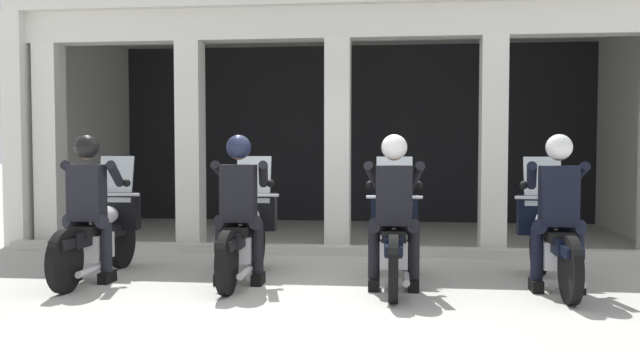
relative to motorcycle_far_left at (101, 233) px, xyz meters
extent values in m
plane|color=#A8A59E|center=(2.44, 2.84, -0.50)|extent=(80.00, 80.00, 0.00)
cube|color=black|center=(2.46, 6.03, 1.20)|extent=(9.55, 0.24, 3.39)
cube|color=silver|center=(2.46, 2.31, 2.67)|extent=(9.55, 0.36, 0.44)
cube|color=silver|center=(2.46, 4.10, 2.97)|extent=(9.55, 4.26, 0.16)
cube|color=silver|center=(-2.22, 4.10, 1.20)|extent=(0.30, 4.26, 3.39)
cube|color=silver|center=(7.13, 4.10, 1.20)|extent=(0.30, 4.26, 3.39)
cube|color=silver|center=(-1.82, 2.31, 0.98)|extent=(0.35, 0.36, 2.95)
cube|color=silver|center=(0.32, 2.31, 0.98)|extent=(0.35, 0.36, 2.95)
cube|color=silver|center=(2.46, 2.31, 0.98)|extent=(0.35, 0.36, 2.95)
cube|color=silver|center=(4.59, 2.31, 0.98)|extent=(0.35, 0.36, 2.95)
cube|color=#B7B5AD|center=(2.46, 1.81, -0.44)|extent=(9.15, 0.24, 0.12)
cylinder|color=black|center=(0.00, 0.58, -0.18)|extent=(0.09, 0.64, 0.64)
cylinder|color=black|center=(0.00, -0.82, -0.18)|extent=(0.09, 0.64, 0.64)
cube|color=black|center=(0.00, 0.58, 0.03)|extent=(0.14, 0.44, 0.08)
cube|color=silver|center=(0.00, -0.17, -0.13)|extent=(0.28, 0.44, 0.28)
cube|color=black|center=(0.00, -0.12, 0.00)|extent=(0.18, 1.24, 0.16)
ellipsoid|color=#B2B2B7|center=(0.00, 0.10, 0.18)|extent=(0.26, 0.48, 0.22)
cube|color=black|center=(0.00, -0.30, 0.07)|extent=(0.24, 0.52, 0.10)
cube|color=black|center=(0.00, -0.76, 0.00)|extent=(0.16, 0.48, 0.10)
cylinder|color=silver|center=(0.00, 0.52, 0.06)|extent=(0.05, 0.24, 0.53)
cube|color=black|center=(0.00, 0.46, 0.20)|extent=(0.52, 0.16, 0.44)
sphere|color=silver|center=(0.00, 0.56, 0.22)|extent=(0.18, 0.18, 0.18)
cube|color=silver|center=(0.00, 0.44, 0.57)|extent=(0.40, 0.14, 0.54)
cylinder|color=silver|center=(0.00, 0.36, 0.40)|extent=(0.62, 0.04, 0.04)
cylinder|color=silver|center=(0.12, -0.52, -0.32)|extent=(0.07, 0.55, 0.07)
cube|color=black|center=(0.00, -0.32, 0.47)|extent=(0.36, 0.22, 0.60)
cube|color=#14193F|center=(0.00, -0.20, 0.49)|extent=(0.05, 0.02, 0.32)
sphere|color=tan|center=(0.00, -0.30, 0.92)|extent=(0.21, 0.21, 0.21)
sphere|color=black|center=(0.00, -0.30, 0.95)|extent=(0.26, 0.26, 0.26)
cylinder|color=black|center=(0.14, -0.30, 0.16)|extent=(0.26, 0.29, 0.17)
cylinder|color=black|center=(0.20, -0.30, -0.12)|extent=(0.12, 0.12, 0.53)
cube|color=black|center=(0.20, -0.29, -0.44)|extent=(0.11, 0.26, 0.12)
cylinder|color=black|center=(-0.14, -0.30, 0.16)|extent=(0.26, 0.29, 0.17)
cylinder|color=black|center=(-0.20, -0.30, -0.12)|extent=(0.12, 0.12, 0.53)
cube|color=black|center=(-0.20, -0.29, -0.44)|extent=(0.11, 0.26, 0.12)
cylinder|color=black|center=(0.22, -0.09, 0.66)|extent=(0.19, 0.48, 0.31)
sphere|color=black|center=(0.26, 0.12, 0.55)|extent=(0.09, 0.09, 0.09)
cylinder|color=black|center=(-0.22, -0.09, 0.66)|extent=(0.19, 0.48, 0.31)
sphere|color=black|center=(-0.26, 0.12, 0.55)|extent=(0.09, 0.09, 0.09)
cylinder|color=black|center=(1.63, 0.67, -0.18)|extent=(0.09, 0.64, 0.64)
cylinder|color=black|center=(1.63, -0.73, -0.18)|extent=(0.09, 0.64, 0.64)
cube|color=black|center=(1.63, 0.67, 0.03)|extent=(0.14, 0.44, 0.08)
cube|color=silver|center=(1.63, -0.08, -0.13)|extent=(0.28, 0.44, 0.28)
cube|color=black|center=(1.63, -0.03, 0.00)|extent=(0.18, 1.24, 0.16)
ellipsoid|color=#B2B2B7|center=(1.63, 0.19, 0.18)|extent=(0.26, 0.48, 0.22)
cube|color=black|center=(1.63, -0.21, 0.07)|extent=(0.24, 0.52, 0.10)
cube|color=black|center=(1.63, -0.67, 0.00)|extent=(0.16, 0.48, 0.10)
cylinder|color=silver|center=(1.63, 0.61, 0.06)|extent=(0.05, 0.24, 0.53)
cube|color=black|center=(1.63, 0.55, 0.20)|extent=(0.52, 0.16, 0.44)
sphere|color=silver|center=(1.63, 0.65, 0.22)|extent=(0.18, 0.18, 0.18)
cube|color=silver|center=(1.63, 0.53, 0.57)|extent=(0.40, 0.14, 0.54)
cylinder|color=silver|center=(1.63, 0.45, 0.40)|extent=(0.62, 0.04, 0.04)
cylinder|color=silver|center=(1.75, -0.43, -0.32)|extent=(0.07, 0.55, 0.07)
cube|color=black|center=(1.63, -0.23, 0.47)|extent=(0.36, 0.22, 0.60)
cube|color=#14193F|center=(1.63, -0.11, 0.49)|extent=(0.05, 0.02, 0.32)
sphere|color=#936B51|center=(1.63, -0.21, 0.92)|extent=(0.21, 0.21, 0.21)
sphere|color=#191E38|center=(1.63, -0.21, 0.95)|extent=(0.26, 0.26, 0.26)
cylinder|color=black|center=(1.77, -0.21, 0.16)|extent=(0.26, 0.29, 0.17)
cylinder|color=black|center=(1.83, -0.21, -0.12)|extent=(0.12, 0.12, 0.53)
cube|color=black|center=(1.83, -0.20, -0.44)|extent=(0.11, 0.26, 0.12)
cylinder|color=black|center=(1.49, -0.21, 0.16)|extent=(0.26, 0.29, 0.17)
cylinder|color=black|center=(1.43, -0.21, -0.12)|extent=(0.12, 0.12, 0.53)
cube|color=black|center=(1.43, -0.20, -0.44)|extent=(0.11, 0.26, 0.12)
cylinder|color=black|center=(1.85, 0.00, 0.66)|extent=(0.19, 0.48, 0.31)
sphere|color=black|center=(1.89, 0.21, 0.55)|extent=(0.09, 0.09, 0.09)
cylinder|color=black|center=(1.41, 0.00, 0.66)|extent=(0.19, 0.48, 0.31)
sphere|color=black|center=(1.37, 0.21, 0.55)|extent=(0.09, 0.09, 0.09)
cylinder|color=black|center=(3.26, 0.55, -0.18)|extent=(0.09, 0.64, 0.64)
cylinder|color=black|center=(3.26, -0.85, -0.18)|extent=(0.09, 0.64, 0.64)
cube|color=black|center=(3.26, 0.55, 0.03)|extent=(0.14, 0.44, 0.08)
cube|color=silver|center=(3.26, -0.20, -0.13)|extent=(0.28, 0.44, 0.28)
cube|color=black|center=(3.26, -0.15, 0.00)|extent=(0.18, 1.24, 0.16)
ellipsoid|color=#1E2338|center=(3.26, 0.07, 0.18)|extent=(0.26, 0.48, 0.22)
cube|color=black|center=(3.26, -0.33, 0.07)|extent=(0.24, 0.52, 0.10)
cube|color=black|center=(3.26, -0.79, 0.00)|extent=(0.16, 0.48, 0.10)
cylinder|color=silver|center=(3.26, 0.49, 0.06)|extent=(0.05, 0.24, 0.53)
cube|color=black|center=(3.26, 0.43, 0.20)|extent=(0.52, 0.16, 0.44)
sphere|color=silver|center=(3.26, 0.53, 0.22)|extent=(0.18, 0.18, 0.18)
cube|color=silver|center=(3.26, 0.41, 0.57)|extent=(0.40, 0.14, 0.54)
cylinder|color=silver|center=(3.26, 0.33, 0.40)|extent=(0.62, 0.04, 0.04)
cylinder|color=silver|center=(3.38, -0.55, -0.32)|extent=(0.07, 0.55, 0.07)
cube|color=black|center=(3.26, -0.35, 0.47)|extent=(0.36, 0.22, 0.60)
cube|color=black|center=(3.26, -0.23, 0.49)|extent=(0.05, 0.02, 0.32)
sphere|color=tan|center=(3.26, -0.33, 0.92)|extent=(0.21, 0.21, 0.21)
sphere|color=silver|center=(3.26, -0.33, 0.95)|extent=(0.26, 0.26, 0.26)
cylinder|color=black|center=(3.40, -0.33, 0.16)|extent=(0.26, 0.29, 0.17)
cylinder|color=black|center=(3.46, -0.33, -0.12)|extent=(0.12, 0.12, 0.53)
cube|color=black|center=(3.46, -0.32, -0.44)|extent=(0.11, 0.26, 0.12)
cylinder|color=black|center=(3.12, -0.33, 0.16)|extent=(0.26, 0.29, 0.17)
cylinder|color=black|center=(3.06, -0.33, -0.12)|extent=(0.12, 0.12, 0.53)
cube|color=black|center=(3.06, -0.32, -0.44)|extent=(0.11, 0.26, 0.12)
cylinder|color=black|center=(3.48, -0.12, 0.66)|extent=(0.19, 0.48, 0.31)
sphere|color=black|center=(3.52, 0.09, 0.55)|extent=(0.09, 0.09, 0.09)
cylinder|color=black|center=(3.04, -0.12, 0.66)|extent=(0.19, 0.48, 0.31)
sphere|color=black|center=(3.00, 0.09, 0.55)|extent=(0.09, 0.09, 0.09)
cylinder|color=black|center=(4.88, 0.65, -0.18)|extent=(0.09, 0.64, 0.64)
cylinder|color=black|center=(4.88, -0.75, -0.18)|extent=(0.09, 0.64, 0.64)
cube|color=black|center=(4.88, 0.65, 0.03)|extent=(0.14, 0.44, 0.08)
cube|color=silver|center=(4.88, -0.10, -0.13)|extent=(0.28, 0.44, 0.28)
cube|color=black|center=(4.88, -0.05, 0.00)|extent=(0.18, 1.24, 0.16)
ellipsoid|color=#B2B2B7|center=(4.88, 0.17, 0.18)|extent=(0.26, 0.48, 0.22)
cube|color=black|center=(4.88, -0.23, 0.07)|extent=(0.24, 0.52, 0.10)
cube|color=black|center=(4.88, -0.69, 0.00)|extent=(0.16, 0.48, 0.10)
cylinder|color=silver|center=(4.88, 0.59, 0.06)|extent=(0.05, 0.24, 0.53)
cube|color=black|center=(4.88, 0.53, 0.20)|extent=(0.52, 0.16, 0.44)
sphere|color=silver|center=(4.88, 0.63, 0.22)|extent=(0.18, 0.18, 0.18)
cube|color=silver|center=(4.88, 0.51, 0.57)|extent=(0.40, 0.14, 0.54)
cylinder|color=silver|center=(4.88, 0.43, 0.40)|extent=(0.62, 0.04, 0.04)
cylinder|color=silver|center=(5.00, -0.45, -0.32)|extent=(0.07, 0.55, 0.07)
cube|color=black|center=(4.88, -0.25, 0.47)|extent=(0.36, 0.22, 0.60)
cube|color=black|center=(4.88, -0.13, 0.49)|extent=(0.05, 0.02, 0.32)
sphere|color=#936B51|center=(4.88, -0.23, 0.92)|extent=(0.21, 0.21, 0.21)
sphere|color=silver|center=(4.88, -0.23, 0.95)|extent=(0.26, 0.26, 0.26)
cylinder|color=black|center=(5.02, -0.23, 0.16)|extent=(0.26, 0.29, 0.17)
cylinder|color=black|center=(5.08, -0.23, -0.12)|extent=(0.12, 0.12, 0.53)
cube|color=black|center=(5.08, -0.22, -0.44)|extent=(0.11, 0.26, 0.12)
cylinder|color=black|center=(4.74, -0.23, 0.16)|extent=(0.26, 0.29, 0.17)
cylinder|color=black|center=(4.68, -0.23, -0.12)|extent=(0.12, 0.12, 0.53)
cube|color=black|center=(4.68, -0.22, -0.44)|extent=(0.11, 0.26, 0.12)
cylinder|color=black|center=(5.10, -0.02, 0.66)|extent=(0.19, 0.48, 0.31)
sphere|color=black|center=(5.14, 0.19, 0.55)|extent=(0.09, 0.09, 0.09)
cylinder|color=black|center=(4.66, -0.02, 0.66)|extent=(0.19, 0.48, 0.31)
sphere|color=black|center=(4.62, 0.19, 0.55)|extent=(0.09, 0.09, 0.09)
camera|label=1|loc=(3.28, -7.16, 0.97)|focal=37.88mm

